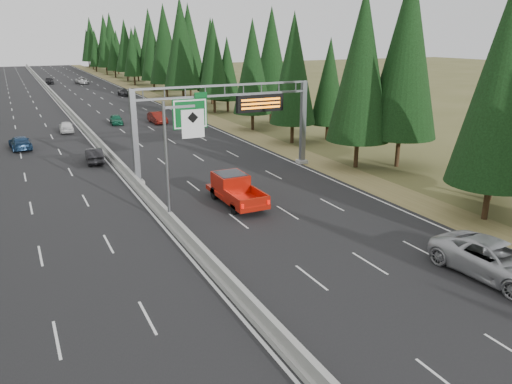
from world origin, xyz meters
The scene contains 16 objects.
road centered at (0.00, 80.00, 0.04)m, with size 32.00×260.00×0.08m, color black.
shoulder_right centered at (17.80, 80.00, 0.03)m, with size 3.60×260.00×0.06m, color olive.
median_barrier centered at (0.00, 80.00, 0.41)m, with size 0.70×260.00×0.85m.
sign_gantry centered at (8.92, 34.88, 5.27)m, with size 16.75×0.98×7.80m.
hov_sign_pole centered at (0.58, 24.97, 4.72)m, with size 2.80×0.50×8.00m.
tree_row_right centered at (22.15, 72.74, 9.20)m, with size 12.20×245.29×18.90m.
silver_minivan centered at (12.69, 10.41, 1.01)m, with size 3.08×6.68×1.86m, color #AEAFB3.
red_pickup centered at (5.55, 27.24, 1.24)m, with size 2.29×6.42×2.09m.
car_ahead_green centered at (4.60, 64.85, 0.74)m, with size 1.55×3.85×1.31m, color #13573B.
car_ahead_dkred centered at (9.91, 63.21, 0.84)m, with size 1.62×4.64×1.53m, color #5B120D.
car_ahead_dkgrey centered at (12.58, 97.21, 0.75)m, with size 1.87×4.60×1.33m, color black.
car_ahead_white centered at (8.80, 126.99, 0.83)m, with size 2.50×5.43×1.51m, color #B8B8B8.
car_ahead_far centered at (1.50, 130.44, 0.91)m, with size 1.95×4.85×1.65m, color black.
car_onc_near centered at (-1.66, 44.15, 0.79)m, with size 1.49×4.28×1.41m, color black.
car_onc_blue centered at (-7.85, 53.66, 0.79)m, with size 2.00×4.91×1.43m, color navy.
car_onc_white centered at (-2.24, 61.72, 0.78)m, with size 1.66×4.14×1.41m, color white.
Camera 1 is at (-8.50, -4.86, 12.01)m, focal length 35.00 mm.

